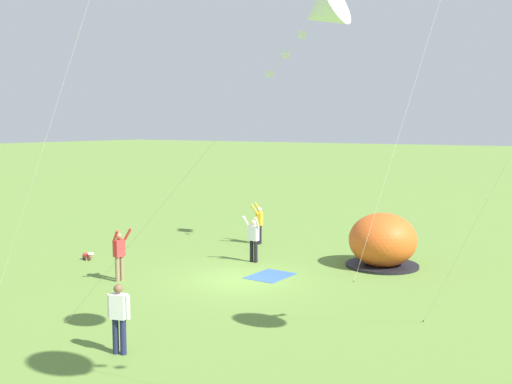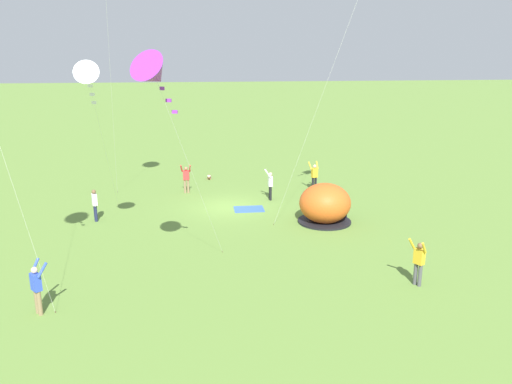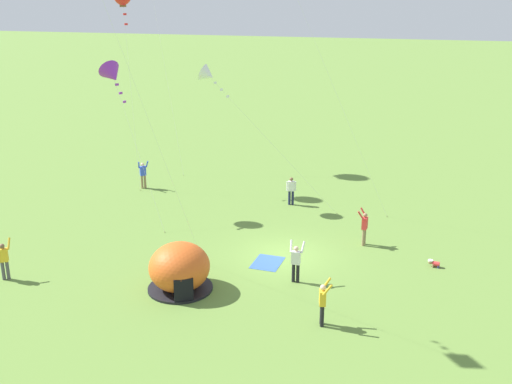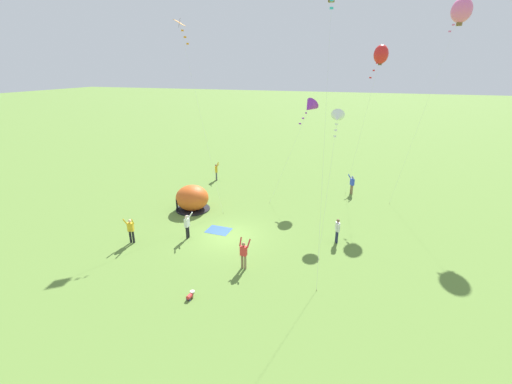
# 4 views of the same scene
# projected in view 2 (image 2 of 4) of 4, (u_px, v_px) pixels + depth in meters

# --- Properties ---
(ground_plane) EXTENTS (300.00, 300.00, 0.00)m
(ground_plane) POSITION_uv_depth(u_px,v_px,m) (230.00, 207.00, 29.01)
(ground_plane) COLOR olive
(popup_tent) EXTENTS (2.81, 2.81, 2.10)m
(popup_tent) POSITION_uv_depth(u_px,v_px,m) (325.00, 204.00, 26.11)
(popup_tent) COLOR #D8591E
(popup_tent) RESTS_ON ground
(picnic_blanket) EXTENTS (1.74, 1.36, 0.01)m
(picnic_blanket) POSITION_uv_depth(u_px,v_px,m) (249.00, 209.00, 28.59)
(picnic_blanket) COLOR #3359A5
(picnic_blanket) RESTS_ON ground
(toddler_crawling) EXTENTS (0.29, 0.55, 0.32)m
(toddler_crawling) POSITION_uv_depth(u_px,v_px,m) (209.00, 177.00, 35.51)
(toddler_crawling) COLOR red
(toddler_crawling) RESTS_ON ground
(person_far_back) EXTENTS (0.65, 0.72, 1.89)m
(person_far_back) POSITION_uv_depth(u_px,v_px,m) (419.00, 261.00, 18.83)
(person_far_back) COLOR #4C4C51
(person_far_back) RESTS_ON ground
(person_arms_raised) EXTENTS (0.47, 0.68, 1.89)m
(person_arms_raised) POSITION_uv_depth(u_px,v_px,m) (270.00, 184.00, 30.20)
(person_arms_raised) COLOR black
(person_arms_raised) RESTS_ON ground
(person_near_tent) EXTENTS (0.68, 0.51, 1.89)m
(person_near_tent) POSITION_uv_depth(u_px,v_px,m) (186.00, 178.00, 31.74)
(person_near_tent) COLOR #8C7251
(person_near_tent) RESTS_ON ground
(person_with_toddler) EXTENTS (0.34, 0.57, 1.72)m
(person_with_toddler) POSITION_uv_depth(u_px,v_px,m) (95.00, 204.00, 26.31)
(person_with_toddler) COLOR #1E2347
(person_with_toddler) RESTS_ON ground
(person_watching_sky) EXTENTS (0.69, 0.57, 1.89)m
(person_watching_sky) POSITION_uv_depth(u_px,v_px,m) (314.00, 175.00, 32.39)
(person_watching_sky) COLOR black
(person_watching_sky) RESTS_ON ground
(person_flying_kite) EXTENTS (0.68, 0.72, 1.89)m
(person_flying_kite) POSITION_uv_depth(u_px,v_px,m) (37.00, 287.00, 16.71)
(person_flying_kite) COLOR #8C7251
(person_flying_kite) RESTS_ON ground
(kite_purple) EXTENTS (3.35, 4.80, 8.69)m
(kite_purple) POSITION_uv_depth(u_px,v_px,m) (154.00, 74.00, 16.21)
(kite_purple) COLOR silver
(kite_purple) RESTS_ON ground
(kite_white) EXTENTS (1.04, 8.29, 8.34)m
(kite_white) POSITION_uv_depth(u_px,v_px,m) (88.00, 76.00, 20.12)
(kite_white) COLOR silver
(kite_white) RESTS_ON ground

